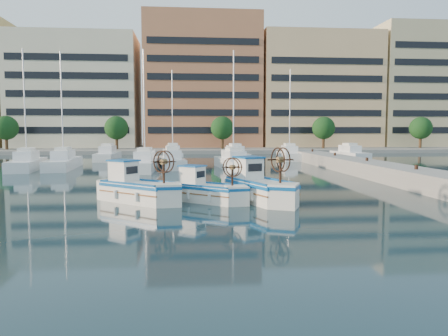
# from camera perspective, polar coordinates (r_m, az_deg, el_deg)

# --- Properties ---
(ground) EXTENTS (300.00, 300.00, 0.00)m
(ground) POSITION_cam_1_polar(r_m,az_deg,el_deg) (22.47, 1.46, -4.87)
(ground) COLOR #18313E
(ground) RESTS_ON ground
(quay) EXTENTS (3.00, 60.00, 1.20)m
(quay) POSITION_cam_1_polar(r_m,az_deg,el_deg) (33.94, 22.15, -0.87)
(quay) COLOR gray
(quay) RESTS_ON ground
(waterfront) EXTENTS (180.00, 40.00, 25.60)m
(waterfront) POSITION_cam_1_polar(r_m,az_deg,el_deg) (88.12, 2.55, 9.71)
(waterfront) COLOR gray
(waterfront) RESTS_ON ground
(yacht_marina) EXTENTS (39.62, 23.27, 11.50)m
(yacht_marina) POSITION_cam_1_polar(r_m,az_deg,el_deg) (49.10, -5.35, 1.10)
(yacht_marina) COLOR white
(yacht_marina) RESTS_ON ground
(fishing_boat_a) EXTENTS (4.47, 4.20, 2.82)m
(fishing_boat_a) POSITION_cam_1_polar(r_m,az_deg,el_deg) (23.83, -11.25, -2.51)
(fishing_boat_a) COLOR white
(fishing_boat_a) RESTS_ON ground
(fishing_boat_b) EXTENTS (3.91, 3.58, 2.45)m
(fishing_boat_b) POSITION_cam_1_polar(r_m,az_deg,el_deg) (23.44, -2.38, -2.80)
(fishing_boat_b) COLOR white
(fishing_boat_b) RESTS_ON ground
(fishing_boat_c) EXTENTS (3.48, 4.97, 3.00)m
(fishing_boat_c) POSITION_cam_1_polar(r_m,az_deg,el_deg) (23.68, 4.59, -2.36)
(fishing_boat_c) COLOR white
(fishing_boat_c) RESTS_ON ground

